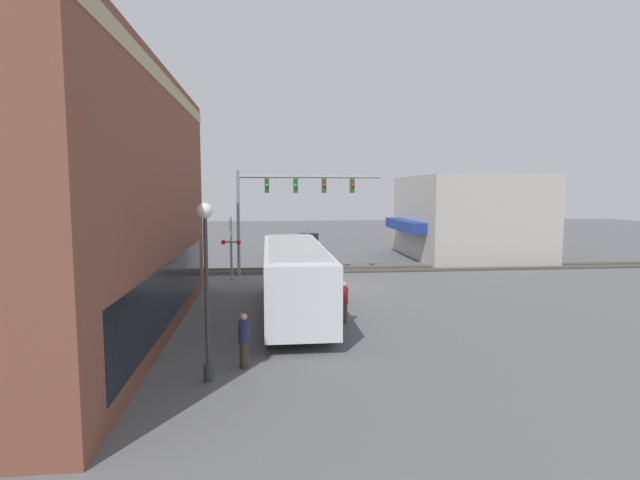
% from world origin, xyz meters
% --- Properties ---
extents(ground_plane, '(120.00, 120.00, 0.00)m').
position_xyz_m(ground_plane, '(0.00, 0.00, 0.00)').
color(ground_plane, '#565659').
extents(brick_building, '(18.64, 10.07, 9.76)m').
position_xyz_m(brick_building, '(-8.24, 12.50, 4.88)').
color(brick_building, brown).
rests_on(brick_building, ground).
extents(shop_building, '(11.33, 10.47, 6.46)m').
position_xyz_m(shop_building, '(11.64, -12.10, 3.23)').
color(shop_building, '#B2ADA3').
rests_on(shop_building, ground).
extents(city_bus, '(11.20, 2.59, 3.08)m').
position_xyz_m(city_bus, '(-5.66, 2.80, 1.70)').
color(city_bus, silver).
rests_on(city_bus, ground).
extents(traffic_signal_gantry, '(0.42, 9.09, 6.61)m').
position_xyz_m(traffic_signal_gantry, '(4.49, 2.69, 5.05)').
color(traffic_signal_gantry, gray).
rests_on(traffic_signal_gantry, ground).
extents(crossing_signal, '(1.41, 1.18, 3.81)m').
position_xyz_m(crossing_signal, '(3.00, 6.10, 2.30)').
color(crossing_signal, gray).
rests_on(crossing_signal, ground).
extents(streetlamp, '(0.44, 0.44, 5.06)m').
position_xyz_m(streetlamp, '(-13.01, 5.65, 3.01)').
color(streetlamp, '#38383A').
rests_on(streetlamp, ground).
extents(rail_track_near, '(2.60, 60.00, 0.15)m').
position_xyz_m(rail_track_near, '(6.00, 0.00, 0.03)').
color(rail_track_near, '#332D28').
rests_on(rail_track_near, ground).
extents(parked_car_black, '(4.47, 1.82, 1.35)m').
position_xyz_m(parked_car_black, '(10.61, 2.80, 0.64)').
color(parked_car_black, black).
rests_on(parked_car_black, ground).
extents(parked_car_silver, '(4.73, 1.82, 1.54)m').
position_xyz_m(parked_car_silver, '(18.52, 0.20, 0.71)').
color(parked_car_silver, '#B7B7BC').
rests_on(parked_car_silver, ground).
extents(pedestrian_by_lamp, '(0.34, 0.34, 1.69)m').
position_xyz_m(pedestrian_by_lamp, '(-12.04, 4.69, 0.86)').
color(pedestrian_by_lamp, '#473828').
rests_on(pedestrian_by_lamp, ground).
extents(pedestrian_near_bus, '(0.34, 0.34, 1.72)m').
position_xyz_m(pedestrian_near_bus, '(-7.37, 0.89, 0.88)').
color(pedestrian_near_bus, '#473828').
rests_on(pedestrian_near_bus, ground).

